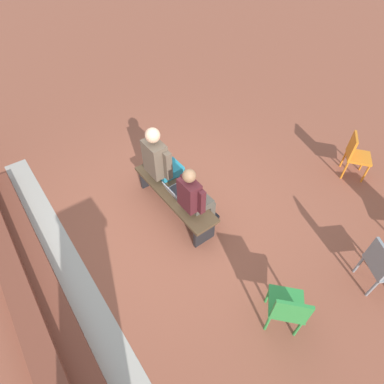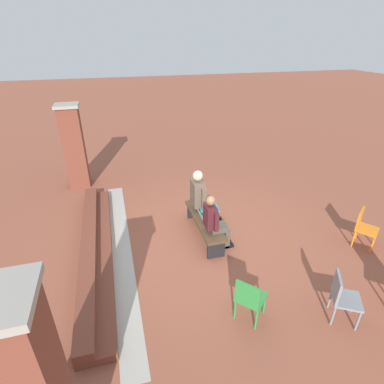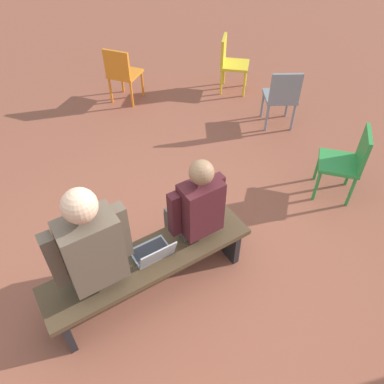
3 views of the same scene
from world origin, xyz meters
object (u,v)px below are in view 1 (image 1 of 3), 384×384
object	(u,v)px
bench	(174,196)
laptop	(174,191)
person_student	(195,197)
person_adult	(162,162)
plastic_chair_mid_courtyard	(355,154)
plastic_chair_far_left	(288,308)
plastic_chair_near_bench_left	(382,265)

from	to	relation	value
bench	laptop	xyz separation A→B (m)	(-0.04, 0.01, 0.15)
person_student	laptop	size ratio (longest dim) A/B	3.99
bench	laptop	world-z (taller)	laptop
person_adult	plastic_chair_mid_courtyard	size ratio (longest dim) A/B	1.72
laptop	plastic_chair_mid_courtyard	distance (m)	3.42
person_student	plastic_chair_far_left	size ratio (longest dim) A/B	1.52
plastic_chair_mid_courtyard	plastic_chair_near_bench_left	distance (m)	2.35
laptop	plastic_chair_near_bench_left	xyz separation A→B (m)	(-2.70, -1.41, -0.02)
bench	person_student	bearing A→B (deg)	-172.42
person_adult	plastic_chair_mid_courtyard	world-z (taller)	person_adult
person_student	plastic_chair_mid_courtyard	distance (m)	3.22
person_student	plastic_chair_mid_courtyard	size ratio (longest dim) A/B	1.52
laptop	person_student	bearing A→B (deg)	-170.28
bench	person_adult	world-z (taller)	person_adult
laptop	plastic_chair_mid_courtyard	xyz separation A→B (m)	(-1.19, -3.21, -0.02)
person_adult	laptop	xyz separation A→B (m)	(-0.47, 0.09, -0.26)
person_adult	plastic_chair_near_bench_left	xyz separation A→B (m)	(-3.17, -1.33, -0.28)
laptop	plastic_chair_near_bench_left	size ratio (longest dim) A/B	0.38
person_adult	plastic_chair_far_left	distance (m)	2.82
person_adult	laptop	distance (m)	0.54
plastic_chair_far_left	person_student	bearing A→B (deg)	-2.53
bench	plastic_chair_far_left	xyz separation A→B (m)	(-2.38, 0.02, 0.13)
plastic_chair_far_left	plastic_chair_mid_courtyard	size ratio (longest dim) A/B	1.00
plastic_chair_mid_courtyard	plastic_chair_near_bench_left	world-z (taller)	same
laptop	plastic_chair_far_left	bearing A→B (deg)	179.80
bench	plastic_chair_near_bench_left	xyz separation A→B (m)	(-2.74, -1.40, 0.13)
bench	plastic_chair_near_bench_left	bearing A→B (deg)	-152.87
bench	plastic_chair_mid_courtyard	world-z (taller)	plastic_chair_mid_courtyard
plastic_chair_mid_courtyard	laptop	bearing A→B (deg)	69.70
plastic_chair_mid_courtyard	plastic_chair_near_bench_left	bearing A→B (deg)	130.18
person_adult	plastic_chair_far_left	bearing A→B (deg)	178.09
bench	person_adult	size ratio (longest dim) A/B	1.25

